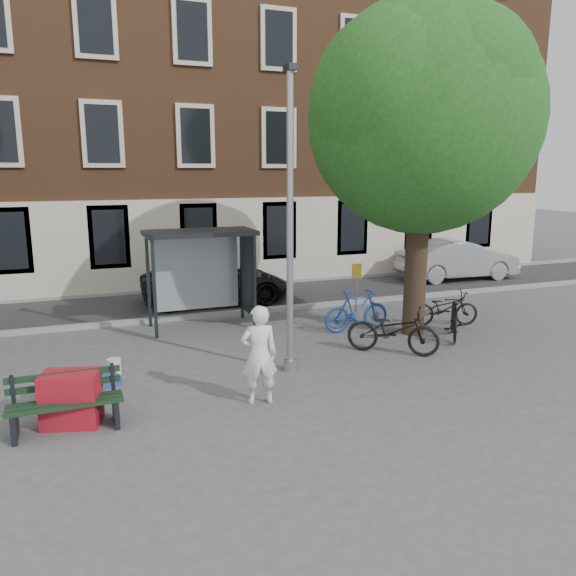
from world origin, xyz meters
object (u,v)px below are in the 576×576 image
at_px(car_silver, 458,260).
at_px(lamppost, 290,239).
at_px(bike_b, 357,311).
at_px(bike_c, 393,330).
at_px(bus_shelter, 214,256).
at_px(notice_sign, 356,282).
at_px(bike_d, 454,319).
at_px(car_dark, 217,282).
at_px(red_stand, 71,399).
at_px(painter, 259,355).
at_px(bench, 66,405).
at_px(bike_a, 445,308).

bearing_deg(car_silver, lamppost, 129.71).
xyz_separation_m(bike_b, bike_c, (-0.09, -1.96, 0.01)).
distance_m(bus_shelter, notice_sign, 3.94).
relative_size(bike_d, car_dark, 0.35).
bearing_deg(bike_c, red_stand, 140.06).
bearing_deg(lamppost, painter, -129.30).
bearing_deg(car_dark, red_stand, 154.08).
xyz_separation_m(lamppost, car_dark, (0.08, 6.79, -2.12)).
bearing_deg(red_stand, bike_b, 25.35).
bearing_deg(car_dark, lamppost, -177.66).
bearing_deg(lamppost, bike_d, 8.97).
distance_m(bench, bike_a, 10.08).
distance_m(lamppost, bike_b, 4.16).
distance_m(bike_a, bike_d, 1.21).
bearing_deg(bus_shelter, bench, -124.95).
bearing_deg(bike_a, car_dark, 62.20).
distance_m(bike_d, red_stand, 9.17).
xyz_separation_m(lamppost, car_silver, (9.79, 7.33, -2.01)).
height_order(bike_d, notice_sign, notice_sign).
bearing_deg(car_silver, notice_sign, 126.14).
bearing_deg(car_dark, bike_d, -139.68).
bearing_deg(bike_d, car_silver, -94.43).
xyz_separation_m(bike_a, bike_d, (-0.52, -1.10, 0.01)).
bearing_deg(painter, lamppost, -121.35).
height_order(lamppost, car_silver, lamppost).
xyz_separation_m(bike_d, notice_sign, (-1.62, 2.18, 0.67)).
height_order(car_dark, car_silver, car_silver).
bearing_deg(bike_a, bike_d, 171.07).
bearing_deg(lamppost, bike_a, 19.44).
distance_m(bike_c, car_silver, 10.08).
height_order(bench, car_silver, car_silver).
distance_m(car_dark, notice_sign, 4.92).
xyz_separation_m(painter, bike_a, (6.32, 3.20, -0.43)).
height_order(bike_b, bike_c, bike_c).
bearing_deg(notice_sign, bike_b, -118.32).
distance_m(painter, bike_c, 4.08).
height_order(bike_b, bike_d, bike_b).
height_order(painter, notice_sign, painter).
distance_m(bus_shelter, bike_a, 6.40).
relative_size(bench, red_stand, 1.98).
distance_m(lamppost, bike_c, 3.45).
xyz_separation_m(lamppost, painter, (-1.11, -1.36, -1.87)).
distance_m(bike_c, red_stand, 7.05).
height_order(painter, red_stand, painter).
bearing_deg(bike_c, painter, 152.17).
bearing_deg(bike_c, notice_sign, 29.49).
bearing_deg(bike_c, bus_shelter, 78.92).
bearing_deg(notice_sign, bike_d, -55.48).
xyz_separation_m(bike_b, car_dark, (-2.64, 4.58, 0.11)).
bearing_deg(car_dark, bench, 154.14).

